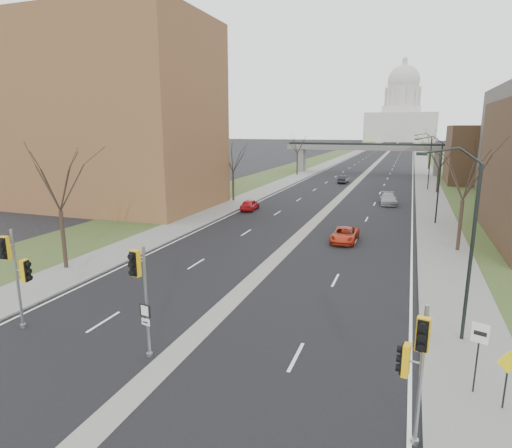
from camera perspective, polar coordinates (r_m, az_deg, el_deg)
The scene contains 29 objects.
ground at distance 19.31m, azimuth -11.49°, elevation -17.31°, with size 700.00×700.00×0.00m, color black.
road_surface at distance 164.68m, azimuth 16.84°, elevation 8.83°, with size 20.00×600.00×0.01m, color black.
median_strip at distance 164.68m, azimuth 16.84°, elevation 8.82°, with size 1.20×600.00×0.02m, color gray.
sidewalk_right at distance 164.46m, azimuth 21.06°, elevation 8.54°, with size 4.00×600.00×0.12m, color gray.
sidewalk_left at distance 165.76m, azimuth 12.65°, elevation 9.10°, with size 4.00×600.00×0.12m, color gray.
grass_verge_right at distance 164.68m, azimuth 23.16°, elevation 8.37°, with size 8.00×600.00×0.10m, color #30441F.
grass_verge_left at distance 166.63m, azimuth 10.58°, elevation 9.20°, with size 8.00×600.00×0.10m, color #30441F.
apartment_building at distance 56.36m, azimuth -19.14°, elevation 13.46°, with size 25.00×16.00×22.00m, color brown.
commercial_block_far at distance 85.27m, azimuth 28.85°, elevation 8.06°, with size 14.00×14.00×10.00m, color #463120.
pedestrian_bridge at distance 94.70m, azimuth 14.52°, elevation 9.43°, with size 34.00×3.00×6.45m.
capitol at distance 334.40m, azimuth 18.80°, elevation 13.59°, with size 48.00×42.00×55.75m.
streetlight_near at distance 20.42m, azimuth 25.29°, elevation 4.10°, with size 2.61×0.20×8.70m.
streetlight_mid at distance 46.27m, azimuth 22.49°, elevation 8.49°, with size 2.61×0.20×8.70m.
streetlight_far at distance 72.23m, azimuth 21.69°, elevation 9.73°, with size 2.61×0.20×8.70m.
tree_left_a at distance 31.36m, azimuth -25.03°, elevation 6.13°, with size 7.20×7.20×9.40m.
tree_left_b at distance 56.70m, azimuth -3.10°, elevation 9.29°, with size 6.75×6.75×8.81m.
tree_left_c at distance 88.95m, azimuth 5.58°, elevation 11.00°, with size 7.65×7.65×9.99m.
tree_right_a at distance 36.49m, azimuth 26.22°, elevation 6.78°, with size 7.20×7.20×9.40m.
tree_right_b at distance 69.37m, azimuth 23.35°, elevation 8.57°, with size 6.30×6.30×8.22m.
tree_right_c at distance 109.26m, azimuth 22.28°, elevation 10.44°, with size 7.65×7.65×9.99m.
signal_pole_left at distance 23.10m, azimuth -29.37°, elevation -4.89°, with size 0.84×0.99×4.97m.
signal_pole_median at distance 18.13m, azimuth -15.15°, elevation -7.67°, with size 0.59×0.81×4.89m.
signal_pole_right at distance 13.93m, azimuth 20.50°, elevation -16.25°, with size 0.79×0.92×4.62m.
speed_limit_sign at distance 17.78m, azimuth 27.55°, elevation -14.13°, with size 0.57×0.21×2.71m.
warning_sign at distance 17.51m, azimuth 30.52°, elevation -16.49°, with size 0.81×0.37×2.21m.
car_left_near at distance 50.89m, azimuth -0.81°, elevation 2.61°, with size 1.58×3.94×1.34m, color red.
car_left_far at distance 77.66m, azimuth 11.59°, elevation 5.84°, with size 1.39×3.98×1.31m, color black.
car_right_near at distance 37.48m, azimuth 11.74°, elevation -1.41°, with size 2.04×4.43×1.23m, color #B52B13.
car_right_mid at distance 57.30m, azimuth 17.22°, elevation 3.22°, with size 1.98×4.87×1.41m, color #96969D.
Camera 1 is at (9.00, -14.15, 9.58)m, focal length 30.00 mm.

